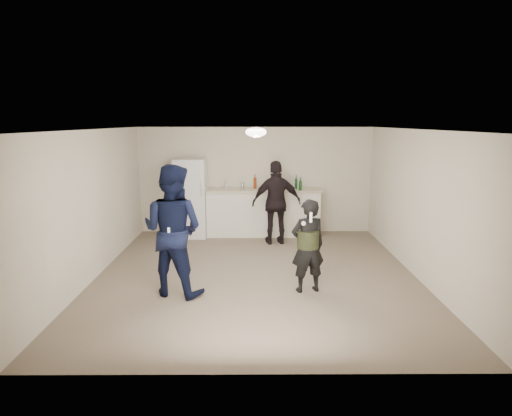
{
  "coord_description": "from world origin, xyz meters",
  "views": [
    {
      "loc": [
        -0.04,
        -7.08,
        2.64
      ],
      "look_at": [
        0.0,
        0.2,
        1.15
      ],
      "focal_mm": 30.0,
      "sensor_mm": 36.0,
      "label": 1
    }
  ],
  "objects_px": {
    "spectator": "(277,203)",
    "counter": "(263,213)",
    "man": "(173,230)",
    "woman": "(308,246)",
    "shaker": "(242,186)",
    "fridge": "(191,198)"
  },
  "relations": [
    {
      "from": "woman",
      "to": "fridge",
      "type": "bearing_deg",
      "value": -69.99
    },
    {
      "from": "counter",
      "to": "man",
      "type": "height_order",
      "value": "man"
    },
    {
      "from": "woman",
      "to": "spectator",
      "type": "xyz_separation_m",
      "value": [
        -0.34,
        2.69,
        0.17
      ]
    },
    {
      "from": "fridge",
      "to": "spectator",
      "type": "relative_size",
      "value": 0.99
    },
    {
      "from": "fridge",
      "to": "shaker",
      "type": "height_order",
      "value": "fridge"
    },
    {
      "from": "fridge",
      "to": "man",
      "type": "height_order",
      "value": "man"
    },
    {
      "from": "man",
      "to": "woman",
      "type": "relative_size",
      "value": 1.36
    },
    {
      "from": "spectator",
      "to": "shaker",
      "type": "bearing_deg",
      "value": -45.13
    },
    {
      "from": "counter",
      "to": "woman",
      "type": "height_order",
      "value": "woman"
    },
    {
      "from": "counter",
      "to": "shaker",
      "type": "bearing_deg",
      "value": -165.08
    },
    {
      "from": "fridge",
      "to": "shaker",
      "type": "xyz_separation_m",
      "value": [
        1.18,
        -0.06,
        0.28
      ]
    },
    {
      "from": "spectator",
      "to": "counter",
      "type": "bearing_deg",
      "value": -76.21
    },
    {
      "from": "shaker",
      "to": "spectator",
      "type": "bearing_deg",
      "value": -37.82
    },
    {
      "from": "spectator",
      "to": "woman",
      "type": "bearing_deg",
      "value": 89.99
    },
    {
      "from": "fridge",
      "to": "spectator",
      "type": "xyz_separation_m",
      "value": [
        1.93,
        -0.64,
        0.01
      ]
    },
    {
      "from": "shaker",
      "to": "man",
      "type": "xyz_separation_m",
      "value": [
        -0.97,
        -3.33,
        -0.17
      ]
    },
    {
      "from": "man",
      "to": "woman",
      "type": "height_order",
      "value": "man"
    },
    {
      "from": "counter",
      "to": "fridge",
      "type": "relative_size",
      "value": 1.44
    },
    {
      "from": "counter",
      "to": "shaker",
      "type": "height_order",
      "value": "shaker"
    },
    {
      "from": "man",
      "to": "spectator",
      "type": "xyz_separation_m",
      "value": [
        1.72,
        2.75,
        -0.1
      ]
    },
    {
      "from": "shaker",
      "to": "man",
      "type": "height_order",
      "value": "man"
    },
    {
      "from": "woman",
      "to": "spectator",
      "type": "height_order",
      "value": "spectator"
    }
  ]
}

